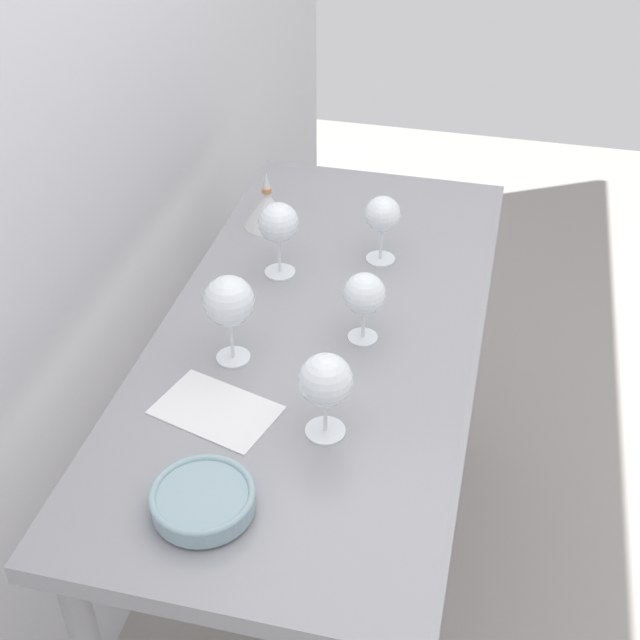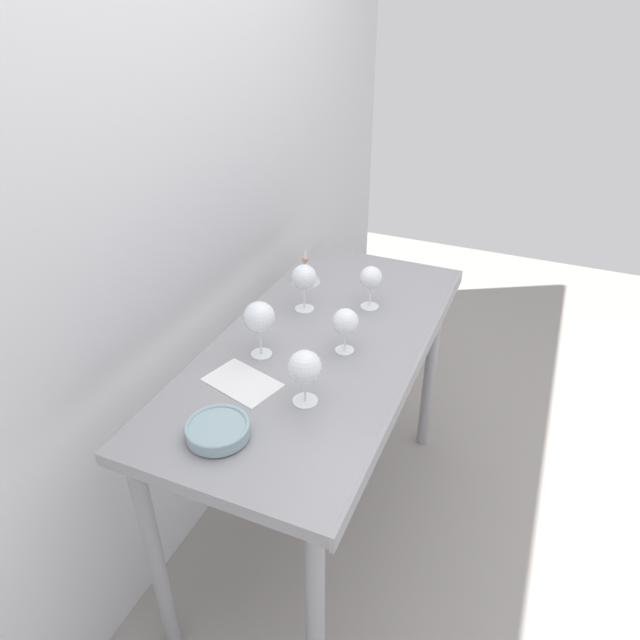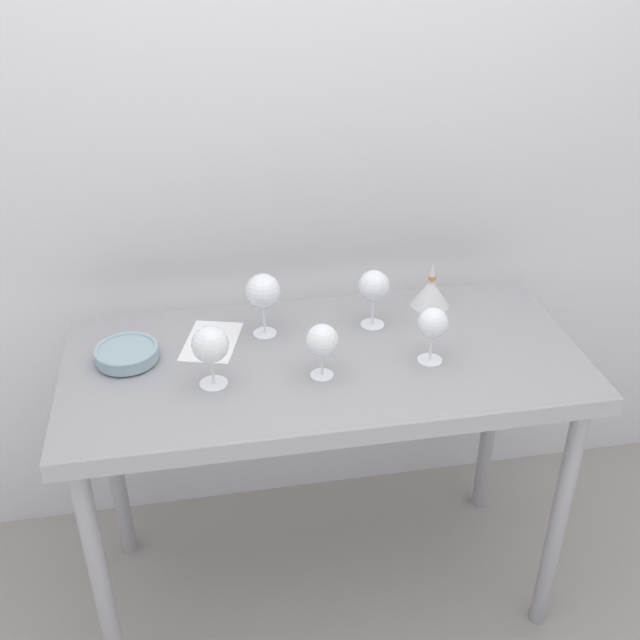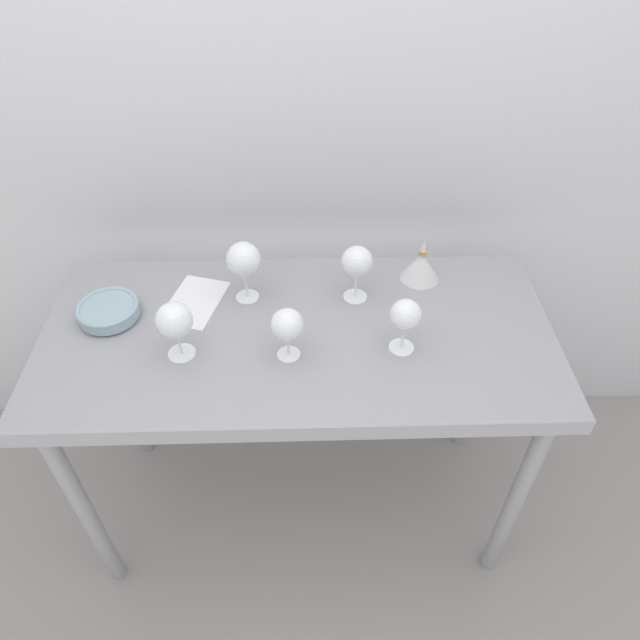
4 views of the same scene
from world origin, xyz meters
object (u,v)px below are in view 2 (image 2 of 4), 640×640
Objects in this scene: wine_glass_far_right at (304,278)px; wine_glass_near_left at (305,368)px; tasting_sheet_upper at (242,382)px; decanter_funnel at (305,271)px; wine_glass_far_left at (259,318)px; tasting_bowl at (218,430)px; wine_glass_near_right at (371,279)px; wine_glass_near_center at (345,323)px.

wine_glass_near_left is at bearing -155.40° from wine_glass_far_right.
wine_glass_near_left is 0.77× the size of tasting_sheet_upper.
tasting_sheet_upper is at bearing -171.80° from decanter_funnel.
decanter_funnel is at bearing 24.24° from wine_glass_near_left.
tasting_bowl is at bearing -168.82° from wine_glass_far_left.
wine_glass_far_left is at bearing 54.75° from wine_glass_near_left.
wine_glass_far_left is 0.20m from tasting_sheet_upper.
wine_glass_far_right is 0.23m from decanter_funnel.
wine_glass_far_left is at bearing 22.37° from tasting_sheet_upper.
decanter_funnel is at bearing 72.50° from wine_glass_near_right.
wine_glass_near_left is (-0.16, -0.22, -0.02)m from wine_glass_far_left.
wine_glass_far_left is 1.07× the size of wine_glass_far_right.
decanter_funnel is at bearing 24.28° from tasting_sheet_upper.
tasting_bowl is (-0.23, -0.06, 0.02)m from tasting_sheet_upper.
wine_glass_far_right is (0.31, -0.01, -0.01)m from wine_glass_far_left.
wine_glass_far_left is at bearing 117.58° from wine_glass_near_center.
wine_glass_near_right is at bearing -10.10° from tasting_bowl.
tasting_sheet_upper is at bearing 14.37° from tasting_bowl.
wine_glass_near_left is 1.19× the size of decanter_funnel.
tasting_bowl is at bearing 162.31° from wine_glass_near_center.
wine_glass_far_right is 0.24m from wine_glass_near_right.
wine_glass_near_center is (-0.30, -0.02, -0.01)m from wine_glass_near_right.
wine_glass_near_right is 0.94× the size of tasting_bowl.
decanter_funnel is at bearing 23.37° from wine_glass_far_right.
wine_glass_near_right reaches higher than decanter_funnel.
wine_glass_far_left is 0.53m from decanter_funnel.
wine_glass_far_right reaches higher than tasting_bowl.
wine_glass_far_left is 0.27m from wine_glass_near_left.
wine_glass_far_right is at bearing -1.38° from wine_glass_far_left.
wine_glass_near_left reaches higher than tasting_bowl.
wine_glass_far_left is 1.23× the size of wine_glass_near_center.
wine_glass_far_right reaches higher than decanter_funnel.
tasting_bowl is at bearing -170.21° from decanter_funnel.
wine_glass_near_right is at bearing 3.38° from wine_glass_near_center.
wine_glass_far_left reaches higher than wine_glass_near_left.
wine_glass_far_right is at bearing 17.22° from tasting_sheet_upper.
wine_glass_far_right reaches higher than tasting_sheet_upper.
wine_glass_far_right is at bearing 50.05° from wine_glass_near_center.
wine_glass_near_right is 1.05× the size of wine_glass_near_center.
wine_glass_near_center is at bearing -22.36° from tasting_sheet_upper.
wine_glass_far_right is at bearing 5.56° from tasting_bowl.
decanter_funnel is (0.09, 0.30, -0.07)m from wine_glass_near_right.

